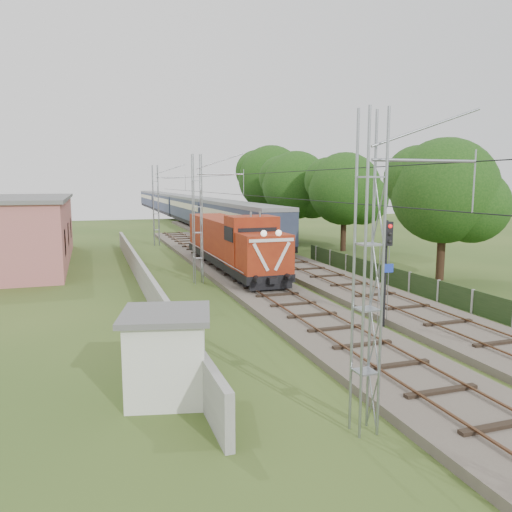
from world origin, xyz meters
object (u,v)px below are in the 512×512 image
object	(u,v)px
locomotive	(232,242)
signal_post	(387,255)
coach_rake	(179,205)
relay_hut	(167,355)

from	to	relation	value
locomotive	signal_post	bearing A→B (deg)	-79.80
coach_rake	signal_post	xyz separation A→B (m)	(-2.30, -65.44, 0.62)
locomotive	relay_hut	world-z (taller)	locomotive
locomotive	signal_post	world-z (taller)	signal_post
locomotive	relay_hut	bearing A→B (deg)	-111.03
signal_post	relay_hut	world-z (taller)	signal_post
locomotive	coach_rake	size ratio (longest dim) A/B	0.17
coach_rake	signal_post	bearing A→B (deg)	-92.02
locomotive	relay_hut	xyz separation A→B (m)	(-7.40, -19.25, -0.85)
coach_rake	signal_post	distance (m)	65.49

